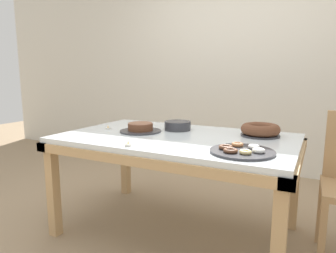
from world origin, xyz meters
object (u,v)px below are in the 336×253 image
tealight_near_front (168,124)px  tealight_near_cakes (108,128)px  pastry_platter (242,151)px  cake_golden_bundt (260,130)px  tealight_left_edge (128,145)px  cake_chocolate_round (141,128)px  plate_stack (178,126)px

tealight_near_front → tealight_near_cakes: same height
tealight_near_front → tealight_near_cakes: (-0.33, -0.41, 0.00)m
tealight_near_front → pastry_platter: bearing=-39.4°
cake_golden_bundt → pastry_platter: size_ratio=0.76×
pastry_platter → tealight_left_edge: tealight_left_edge is taller
cake_golden_bundt → tealight_near_cakes: cake_golden_bundt is taller
cake_chocolate_round → pastry_platter: cake_chocolate_round is taller
tealight_near_front → tealight_near_cakes: bearing=-128.7°
plate_stack → tealight_left_edge: plate_stack is taller
plate_stack → cake_chocolate_round: bearing=-137.2°
cake_chocolate_round → cake_golden_bundt: cake_golden_bundt is taller
cake_chocolate_round → tealight_near_front: 0.38m
cake_chocolate_round → tealight_left_edge: (0.19, -0.44, -0.02)m
cake_golden_bundt → pastry_platter: 0.53m
cake_chocolate_round → tealight_near_cakes: bearing=-173.5°
cake_golden_bundt → tealight_near_front: 0.82m
plate_stack → pastry_platter: bearing=-37.7°
tealight_near_front → tealight_near_cakes: size_ratio=1.00×
cake_chocolate_round → tealight_left_edge: cake_chocolate_round is taller
cake_golden_bundt → plate_stack: cake_golden_bundt is taller
tealight_near_front → tealight_left_edge: (0.15, -0.82, 0.00)m
cake_chocolate_round → pastry_platter: 0.89m
plate_stack → tealight_left_edge: (-0.03, -0.65, -0.02)m
tealight_near_front → tealight_left_edge: bearing=-79.7°
cake_chocolate_round → tealight_near_cakes: 0.29m
cake_golden_bundt → tealight_near_cakes: bearing=-166.1°
cake_chocolate_round → tealight_near_front: size_ratio=7.92×
tealight_near_front → cake_golden_bundt: bearing=-9.1°
pastry_platter → tealight_near_cakes: 1.16m
plate_stack → tealight_left_edge: bearing=-92.5°
cake_golden_bundt → pastry_platter: cake_golden_bundt is taller
tealight_near_front → plate_stack: bearing=-44.7°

